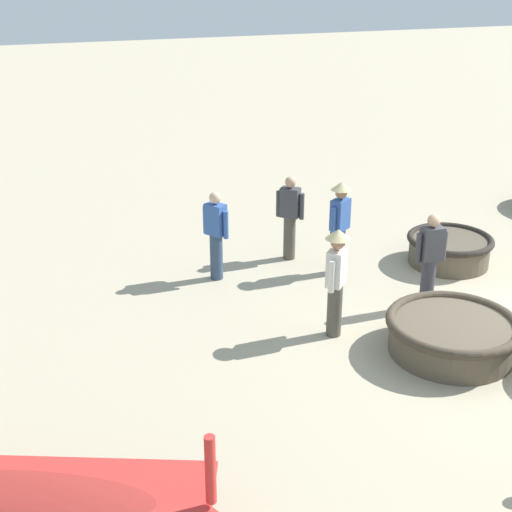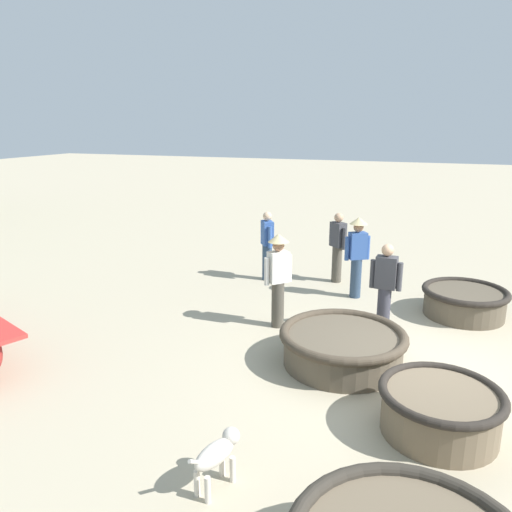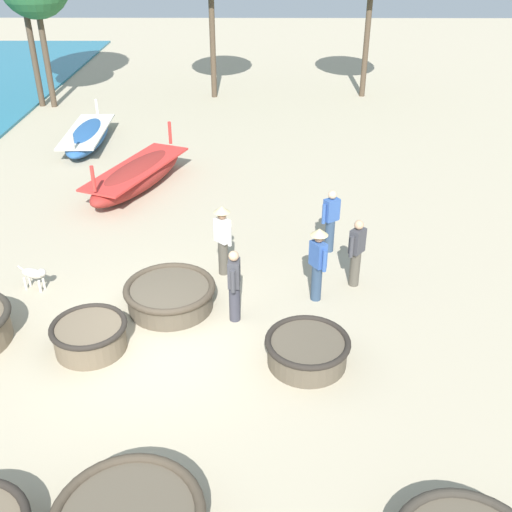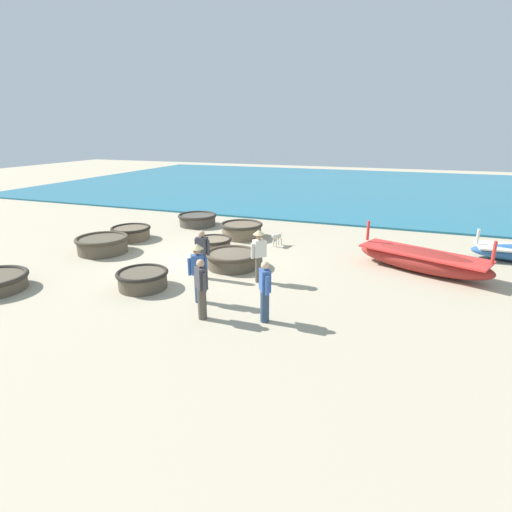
{
  "view_description": "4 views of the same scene",
  "coord_description": "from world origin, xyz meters",
  "views": [
    {
      "loc": [
        -7.19,
        6.71,
        5.24
      ],
      "look_at": [
        2.1,
        3.39,
        1.01
      ],
      "focal_mm": 50.0,
      "sensor_mm": 36.0,
      "label": 1
    },
    {
      "loc": [
        -6.66,
        0.02,
        3.5
      ],
      "look_at": [
        2.4,
        3.39,
        0.88
      ],
      "focal_mm": 35.0,
      "sensor_mm": 36.0,
      "label": 2
    },
    {
      "loc": [
        1.95,
        -9.03,
        7.11
      ],
      "look_at": [
        1.88,
        1.93,
        0.79
      ],
      "focal_mm": 42.0,
      "sensor_mm": 36.0,
      "label": 3
    },
    {
      "loc": [
        12.09,
        6.49,
        4.55
      ],
      "look_at": [
        2.11,
        2.78,
        1.16
      ],
      "focal_mm": 28.0,
      "sensor_mm": 36.0,
      "label": 4
    }
  ],
  "objects": [
    {
      "name": "coracle_far_right",
      "position": [
        -1.19,
        -0.2,
        0.31
      ],
      "size": [
        1.42,
        1.42,
        0.57
      ],
      "color": "brown",
      "rests_on": "ground"
    },
    {
      "name": "fisherman_standing_left",
      "position": [
        3.63,
        3.57,
        0.84
      ],
      "size": [
        0.45,
        0.37,
        1.57
      ],
      "color": "#2D425B",
      "rests_on": "ground"
    },
    {
      "name": "dog",
      "position": [
        -2.87,
        1.83,
        0.37
      ],
      "size": [
        0.66,
        0.35,
        0.55
      ],
      "color": "beige",
      "rests_on": "ground"
    },
    {
      "name": "long_boat_red_hull",
      "position": [
        -4.07,
        11.11,
        0.32
      ],
      "size": [
        1.38,
        4.2,
        1.08
      ],
      "color": "#285693",
      "rests_on": "ground"
    },
    {
      "name": "long_boat_ochre_hull",
      "position": [
        -1.63,
        7.29,
        0.41
      ],
      "size": [
        2.75,
        4.52,
        1.43
      ],
      "color": "maroon",
      "rests_on": "ground"
    },
    {
      "name": "fisherman_by_coracle",
      "position": [
        1.15,
        2.52,
        0.96
      ],
      "size": [
        0.41,
        0.39,
        1.67
      ],
      "color": "#4C473D",
      "rests_on": "ground"
    },
    {
      "name": "fisherman_hauling",
      "position": [
        4.02,
        2.06,
        0.84
      ],
      "size": [
        0.39,
        0.42,
        1.57
      ],
      "color": "#4C473D",
      "rests_on": "ground"
    },
    {
      "name": "fisherman_with_hat",
      "position": [
        3.14,
        1.49,
        0.96
      ],
      "size": [
        0.37,
        0.46,
        1.67
      ],
      "color": "#2D425B",
      "rests_on": "ground"
    },
    {
      "name": "ground_plane",
      "position": [
        0.0,
        0.0,
        0.0
      ],
      "size": [
        80.0,
        80.0,
        0.0
      ],
      "primitive_type": "plane",
      "color": "tan"
    },
    {
      "name": "coracle_nearest",
      "position": [
        2.82,
        -0.57,
        0.29
      ],
      "size": [
        1.54,
        1.54,
        0.53
      ],
      "color": "brown",
      "rests_on": "ground"
    },
    {
      "name": "fisherman_standing_right",
      "position": [
        1.47,
        0.75,
        0.84
      ],
      "size": [
        0.24,
        0.53,
        1.57
      ],
      "color": "#383842",
      "rests_on": "ground"
    },
    {
      "name": "coracle_tilted",
      "position": [
        0.12,
        1.18,
        0.3
      ],
      "size": [
        1.88,
        1.88,
        0.54
      ],
      "color": "brown",
      "rests_on": "ground"
    }
  ]
}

